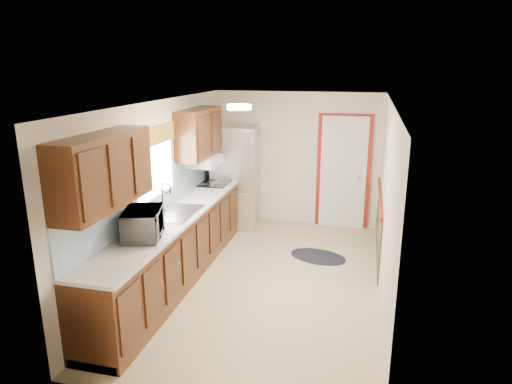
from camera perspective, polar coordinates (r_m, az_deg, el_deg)
The scene contains 8 objects.
room_shell at distance 5.93m, azimuth 1.32°, elevation -0.55°, with size 3.20×5.20×2.52m.
kitchen_run at distance 6.17m, azimuth -10.61°, elevation -3.99°, with size 0.63×4.00×2.20m.
back_wall_trim at distance 8.02m, azimuth 11.72°, elevation 1.14°, with size 1.12×2.30×2.08m.
ceiling_fixture at distance 5.60m, azimuth -2.11°, elevation 10.57°, with size 0.30×0.30×0.06m, color #FFD88C.
microwave at distance 5.36m, azimuth -13.97°, elevation -3.48°, with size 0.59×0.33×0.40m, color white.
refrigerator at distance 8.17m, azimuth -2.56°, elevation 1.89°, with size 0.85×0.81×1.82m.
rug at distance 7.15m, azimuth 7.76°, elevation -8.00°, with size 0.88×0.57×0.01m, color black.
cooktop at distance 7.61m, azimuth -5.16°, elevation 1.10°, with size 0.46×0.55×0.02m, color black.
Camera 1 is at (1.23, -5.56, 2.86)m, focal length 32.00 mm.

